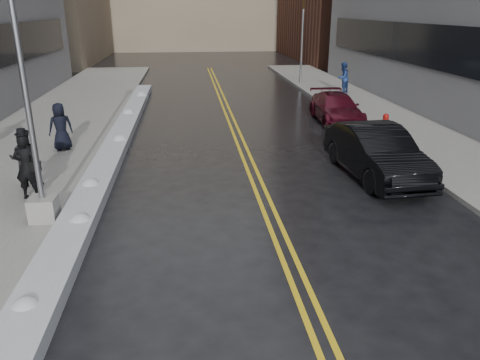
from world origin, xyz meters
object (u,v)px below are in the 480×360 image
object	(u,v)px
pedestrian_b	(25,159)
pedestrian_c	(61,127)
fire_hydrant	(385,121)
pedestrian_fedora	(27,167)
car_maroon	(336,108)
lamppost	(31,128)
car_black	(376,152)
traffic_signal	(302,36)
pedestrian_east	(343,78)

from	to	relation	value
pedestrian_b	pedestrian_c	xyz separation A→B (m)	(0.07, 3.95, 0.00)
pedestrian_c	fire_hydrant	bearing A→B (deg)	162.95
pedestrian_fedora	fire_hydrant	bearing A→B (deg)	-151.74
pedestrian_b	car_maroon	size ratio (longest dim) A/B	0.38
lamppost	car_black	distance (m)	10.16
lamppost	pedestrian_b	world-z (taller)	lamppost
pedestrian_fedora	pedestrian_c	distance (m)	4.89
car_black	car_maroon	xyz separation A→B (m)	(1.12, 7.77, -0.15)
pedestrian_b	fire_hydrant	bearing A→B (deg)	-162.48
pedestrian_b	car_black	size ratio (longest dim) A/B	0.35
fire_hydrant	traffic_signal	distance (m)	14.30
fire_hydrant	car_black	bearing A→B (deg)	-115.82
pedestrian_c	car_maroon	distance (m)	12.49
fire_hydrant	car_maroon	size ratio (longest dim) A/B	0.16
pedestrian_fedora	car_maroon	size ratio (longest dim) A/B	0.40
lamppost	traffic_signal	size ratio (longest dim) A/B	1.27
pedestrian_c	car_maroon	world-z (taller)	pedestrian_c
car_maroon	pedestrian_fedora	bearing A→B (deg)	-140.71
traffic_signal	pedestrian_c	size ratio (longest dim) A/B	3.37
pedestrian_east	car_maroon	xyz separation A→B (m)	(-2.63, -7.15, -0.42)
pedestrian_b	traffic_signal	bearing A→B (deg)	-128.39
car_maroon	lamppost	bearing A→B (deg)	-134.19
lamppost	car_maroon	xyz separation A→B (m)	(10.80, 10.35, -1.85)
pedestrian_fedora	pedestrian_c	bearing A→B (deg)	-84.92
car_black	car_maroon	world-z (taller)	car_black
pedestrian_fedora	traffic_signal	bearing A→B (deg)	-119.62
pedestrian_east	fire_hydrant	bearing A→B (deg)	41.30
lamppost	car_black	bearing A→B (deg)	14.95
pedestrian_east	car_black	size ratio (longest dim) A/B	0.38
fire_hydrant	pedestrian_b	bearing A→B (deg)	-157.58
fire_hydrant	pedestrian_fedora	world-z (taller)	pedestrian_fedora
traffic_signal	pedestrian_b	bearing A→B (deg)	-123.48
car_maroon	pedestrian_c	bearing A→B (deg)	-159.60
pedestrian_c	car_black	bearing A→B (deg)	136.54
fire_hydrant	traffic_signal	world-z (taller)	traffic_signal
pedestrian_east	lamppost	bearing A→B (deg)	10.57
traffic_signal	car_black	size ratio (longest dim) A/B	1.19
lamppost	pedestrian_b	xyz separation A→B (m)	(-1.12, 2.46, -1.50)
traffic_signal	pedestrian_east	xyz separation A→B (m)	(1.63, -4.50, -2.30)
fire_hydrant	pedestrian_east	bearing A→B (deg)	83.24
pedestrian_c	traffic_signal	bearing A→B (deg)	-153.34
pedestrian_b	pedestrian_east	size ratio (longest dim) A/B	0.93
lamppost	pedestrian_c	world-z (taller)	lamppost
traffic_signal	car_black	xyz separation A→B (m)	(-2.12, -19.42, -2.57)
pedestrian_b	pedestrian_c	size ratio (longest dim) A/B	1.00
fire_hydrant	car_black	world-z (taller)	car_black
fire_hydrant	pedestrian_fedora	bearing A→B (deg)	-153.71
pedestrian_fedora	car_black	world-z (taller)	pedestrian_fedora
pedestrian_fedora	pedestrian_b	size ratio (longest dim) A/B	1.04
lamppost	car_maroon	size ratio (longest dim) A/B	1.63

